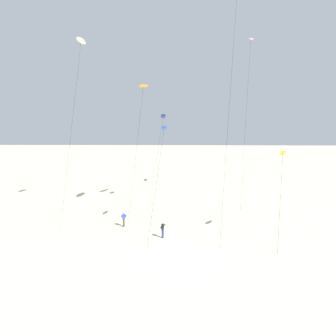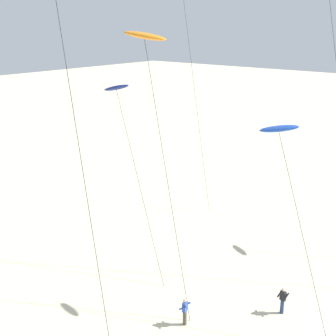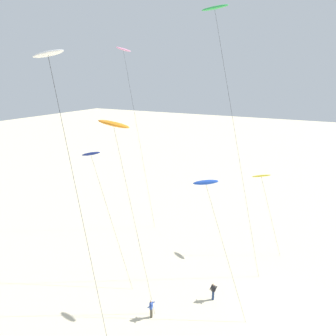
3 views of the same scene
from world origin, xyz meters
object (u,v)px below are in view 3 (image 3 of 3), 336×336
Objects in this scene: kite_blue at (206,184)px; kite_flyer_nearest at (213,291)px; kite_navy at (91,155)px; kite_white at (49,58)px; kite_green at (215,10)px; kite_yellow at (261,177)px; kite_flyer_middle at (151,308)px; kite_pink at (124,52)px; kite_orange at (114,125)px.

kite_flyer_nearest is (-0.09, -1.09, -9.90)m from kite_blue.
kite_white reaches higher than kite_navy.
kite_blue is 0.55× the size of kite_white.
kite_green reaches higher than kite_navy.
kite_yellow reaches higher than kite_flyer_middle.
kite_pink reaches higher than kite_orange.
kite_flyer_nearest is at bearing -94.89° from kite_blue.
kite_white is (-9.53, 6.10, 9.43)m from kite_blue.
kite_navy reaches higher than kite_flyer_nearest.
kite_blue is 0.50× the size of kite_pink.
kite_navy is 0.60× the size of kite_white.
kite_yellow is at bearing -11.65° from kite_blue.
kite_pink is at bearing 73.57° from kite_green.
kite_orange is (-13.84, -8.59, -6.62)m from kite_pink.
kite_blue is 6.80× the size of kite_flyer_middle.
kite_yellow is 25.16m from kite_white.
kite_blue is 0.71× the size of kite_orange.
kite_blue reaches higher than kite_flyer_middle.
kite_green is at bearing -49.56° from kite_navy.
kite_white is at bearing 145.66° from kite_flyer_middle.
kite_blue is (0.51, -11.62, -1.19)m from kite_navy.
kite_orange is at bearing 110.42° from kite_blue.
kite_navy is at bearing 31.45° from kite_white.
kite_blue is at bearing -69.58° from kite_orange.
kite_white is 22.92m from kite_pink.
kite_yellow is 5.43× the size of kite_flyer_nearest.
kite_orange is (-9.94, 4.65, -9.61)m from kite_green.
kite_flyer_middle is at bearing 149.31° from kite_blue.
kite_white reaches higher than kite_yellow.
kite_white is 1.30× the size of kite_orange.
kite_navy is 0.54× the size of kite_pink.
kite_pink reaches higher than kite_flyer_nearest.
kite_green is 26.94m from kite_flyer_middle.
kite_orange is 15.36m from kite_flyer_middle.
kite_navy is at bearing 129.91° from kite_yellow.
kite_navy is 11.69m from kite_blue.
kite_flyer_nearest and kite_flyer_middle have the same top height.
kite_white is 20.26m from kite_flyer_middle.
kite_green is 14.12m from kite_pink.
kite_blue is 14.73m from kite_white.
kite_green is 15.34× the size of kite_flyer_middle.
kite_orange is 16.93m from kite_flyer_nearest.
kite_green is at bearing -12.22° from kite_white.
kite_pink is 29.43m from kite_flyer_middle.
kite_green is (-3.83, 4.75, 16.54)m from kite_yellow.
kite_white is 0.91× the size of kite_pink.
kite_green is at bearing -106.43° from kite_pink.
kite_flyer_middle is (-15.65, 4.98, -7.67)m from kite_yellow.
kite_flyer_middle is at bearing 178.90° from kite_green.
kite_orange is at bearing -115.29° from kite_navy.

